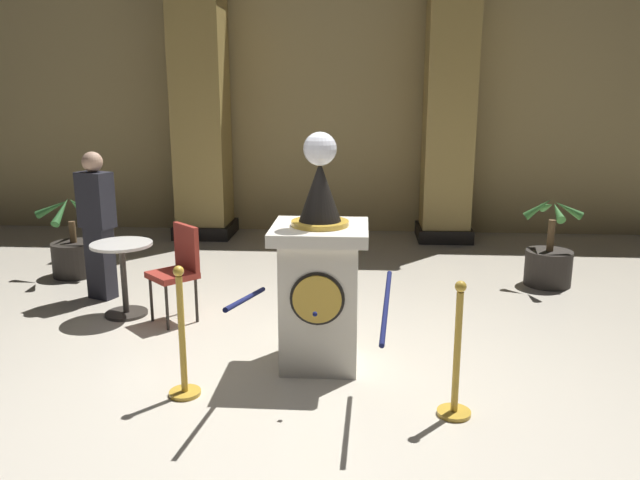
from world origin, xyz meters
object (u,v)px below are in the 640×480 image
Objects in this scene: pedestal_clock at (320,278)px; potted_palm_left at (74,252)px; stanchion_near at (183,351)px; cafe_table at (123,269)px; bystander_guest at (97,222)px; potted_palm_right at (549,262)px; cafe_chair_red at (179,265)px; stanchion_far at (456,370)px.

pedestal_clock reaches higher than potted_palm_left.
pedestal_clock is 1.23m from stanchion_near.
cafe_table is at bearing 123.02° from stanchion_near.
potted_palm_left is 1.21m from bystander_guest.
potted_palm_right is (5.73, 0.00, -0.01)m from potted_palm_left.
pedestal_clock is 3.49m from potted_palm_right.
potted_palm_left is 0.96× the size of potted_palm_right.
pedestal_clock reaches higher than bystander_guest.
potted_palm_right is (2.53, 2.36, -0.46)m from pedestal_clock.
stanchion_near is at bearing -54.83° from bystander_guest.
cafe_table is 0.79× the size of cafe_chair_red.
pedestal_clock is at bearing 33.17° from stanchion_near.
cafe_table is (0.46, -0.52, -0.37)m from bystander_guest.
stanchion_near reaches higher than cafe_chair_red.
stanchion_near reaches higher than stanchion_far.
cafe_chair_red is at bearing -39.40° from potted_palm_left.
stanchion_near is 3.73m from potted_palm_left.
potted_palm_right is 5.14m from bystander_guest.
potted_palm_right reaches higher than potted_palm_left.
potted_palm_left is (-2.22, 3.00, -0.06)m from stanchion_near.
bystander_guest is at bearing -170.76° from potted_palm_right.
bystander_guest is at bearing 125.17° from stanchion_near.
pedestal_clock is at bearing -32.43° from cafe_chair_red.
stanchion_far reaches higher than cafe_table.
potted_palm_left is 5.73m from potted_palm_right.
stanchion_far is 1.03× the size of cafe_chair_red.
cafe_table is (-1.08, 1.66, 0.13)m from stanchion_near.
potted_palm_right is (1.52, 3.17, -0.06)m from stanchion_far.
potted_palm_left is at bearing 140.60° from cafe_chair_red.
cafe_chair_red reaches higher than cafe_table.
pedestal_clock reaches higher than potted_palm_right.
bystander_guest is (-2.52, 1.54, 0.10)m from pedestal_clock.
potted_palm_left is at bearing 129.96° from bystander_guest.
potted_palm_right is 0.66× the size of bystander_guest.
potted_palm_left is (-3.20, 2.36, -0.46)m from pedestal_clock.
pedestal_clock is at bearing -26.38° from cafe_table.
stanchion_far is 4.26m from bystander_guest.
pedestal_clock is 1.20× the size of bystander_guest.
bystander_guest is at bearing 131.35° from cafe_table.
cafe_chair_red is (0.60, -0.10, 0.09)m from cafe_table.
cafe_chair_red is at bearing 144.92° from stanchion_far.
stanchion_far is 1.31× the size of cafe_table.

